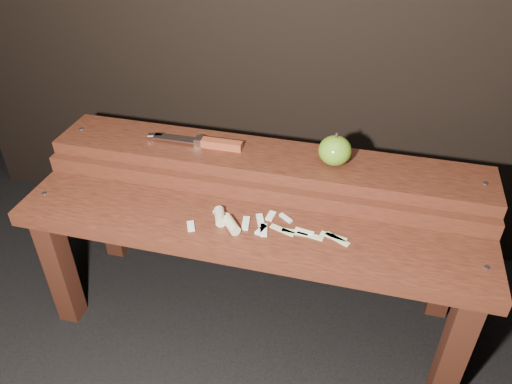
% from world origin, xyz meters
% --- Properties ---
extents(ground, '(60.00, 60.00, 0.00)m').
position_xyz_m(ground, '(0.00, 0.00, 0.00)').
color(ground, black).
extents(bench_front_tier, '(1.20, 0.20, 0.42)m').
position_xyz_m(bench_front_tier, '(0.00, -0.06, 0.35)').
color(bench_front_tier, '#37170D').
rests_on(bench_front_tier, ground).
extents(bench_rear_tier, '(1.20, 0.21, 0.50)m').
position_xyz_m(bench_rear_tier, '(0.00, 0.17, 0.41)').
color(bench_rear_tier, '#37170D').
rests_on(bench_rear_tier, ground).
extents(apple, '(0.09, 0.09, 0.09)m').
position_xyz_m(apple, '(0.18, 0.17, 0.54)').
color(apple, '#608D1D').
rests_on(apple, bench_rear_tier).
extents(knife, '(0.28, 0.04, 0.02)m').
position_xyz_m(knife, '(-0.16, 0.17, 0.51)').
color(knife, brown).
rests_on(knife, bench_rear_tier).
extents(apple_scraps, '(0.40, 0.13, 0.03)m').
position_xyz_m(apple_scraps, '(0.00, -0.05, 0.43)').
color(apple_scraps, beige).
rests_on(apple_scraps, bench_front_tier).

